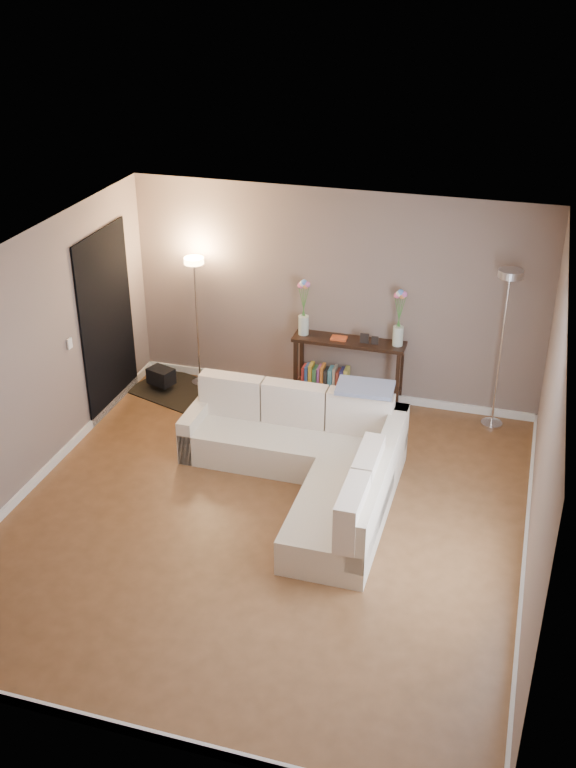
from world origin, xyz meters
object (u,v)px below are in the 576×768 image
(console_table, at_px, (342,366))
(floor_lamp_unlit, at_px, (505,318))
(sectional_sofa, at_px, (312,458))
(floor_lamp_lit, at_px, (196,296))

(console_table, relative_size, floor_lamp_unlit, 0.71)
(floor_lamp_unlit, bearing_deg, sectional_sofa, -133.84)
(sectional_sofa, relative_size, floor_lamp_unlit, 1.23)
(sectional_sofa, height_order, floor_lamp_lit, floor_lamp_lit)
(sectional_sofa, relative_size, floor_lamp_lit, 1.40)
(console_table, distance_m, floor_lamp_lit, 1.98)
(sectional_sofa, bearing_deg, floor_lamp_lit, 137.81)
(console_table, height_order, floor_lamp_unlit, floor_lamp_unlit)
(floor_lamp_lit, bearing_deg, console_table, 2.62)
(sectional_sofa, height_order, floor_lamp_unlit, floor_lamp_unlit)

